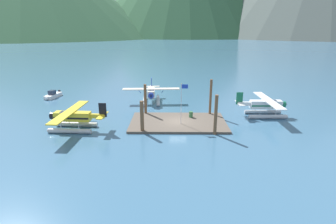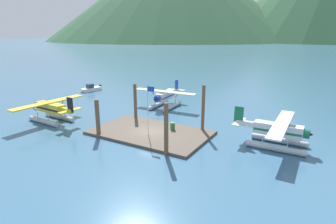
% 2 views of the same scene
% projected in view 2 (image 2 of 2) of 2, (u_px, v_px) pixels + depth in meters
% --- Properties ---
extents(ground_plane, '(1200.00, 1200.00, 0.00)m').
position_uv_depth(ground_plane, '(150.00, 134.00, 32.93)').
color(ground_plane, '#38607F').
extents(dock_platform, '(13.72, 8.31, 0.30)m').
position_uv_depth(dock_platform, '(150.00, 132.00, 32.89)').
color(dock_platform, brown).
rests_on(dock_platform, ground).
extents(piling_near_left, '(0.49, 0.49, 4.32)m').
position_uv_depth(piling_near_left, '(98.00, 118.00, 31.65)').
color(piling_near_left, brown).
rests_on(piling_near_left, ground).
extents(piling_near_right, '(0.43, 0.43, 5.27)m').
position_uv_depth(piling_near_right, '(166.00, 129.00, 26.51)').
color(piling_near_right, brown).
rests_on(piling_near_right, ground).
extents(piling_far_left, '(0.44, 0.44, 4.94)m').
position_uv_depth(piling_far_left, '(135.00, 102.00, 37.95)').
color(piling_far_left, brown).
rests_on(piling_far_left, ground).
extents(piling_far_right, '(0.39, 0.39, 5.76)m').
position_uv_depth(piling_far_right, '(203.00, 109.00, 32.72)').
color(piling_far_right, brown).
rests_on(piling_far_right, ground).
extents(flagpole, '(0.95, 0.10, 5.80)m').
position_uv_depth(flagpole, '(149.00, 104.00, 30.80)').
color(flagpole, silver).
rests_on(flagpole, dock_platform).
extents(fuel_drum, '(0.62, 0.62, 0.88)m').
position_uv_depth(fuel_drum, '(173.00, 126.00, 33.32)').
color(fuel_drum, '#33663D').
rests_on(fuel_drum, dock_platform).
extents(seaplane_white_stbd_fwd, '(7.98, 10.42, 3.84)m').
position_uv_depth(seaplane_white_stbd_fwd, '(278.00, 133.00, 28.66)').
color(seaplane_white_stbd_fwd, '#B7BABF').
rests_on(seaplane_white_stbd_fwd, ground).
extents(seaplane_yellow_port_aft, '(7.98, 10.45, 3.84)m').
position_uv_depth(seaplane_yellow_port_aft, '(51.00, 110.00, 37.10)').
color(seaplane_yellow_port_aft, '#B7BABF').
rests_on(seaplane_yellow_port_aft, ground).
extents(seaplane_cream_bow_left, '(10.46, 7.98, 3.84)m').
position_uv_depth(seaplane_cream_bow_left, '(165.00, 98.00, 44.20)').
color(seaplane_cream_bow_left, '#B7BABF').
rests_on(seaplane_cream_bow_left, ground).
extents(boat_white_open_west, '(2.10, 4.87, 1.50)m').
position_uv_depth(boat_white_open_west, '(91.00, 89.00, 56.88)').
color(boat_white_open_west, silver).
rests_on(boat_white_open_west, ground).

